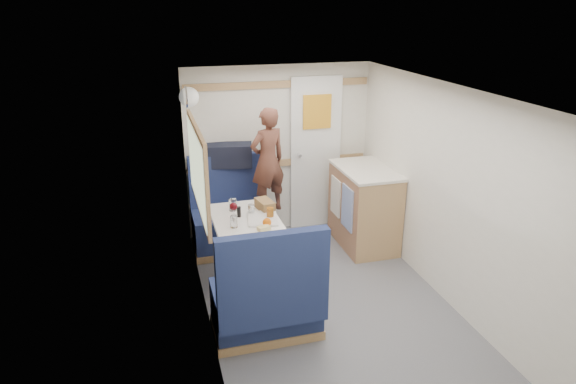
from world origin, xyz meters
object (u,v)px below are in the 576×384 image
object	(u,v)px
tray	(263,219)
tumbler_left	(234,222)
bench_near	(267,305)
person	(268,161)
beer_glass	(270,213)
bread_loaf	(265,205)
wine_glass	(233,207)
pepper_grinder	(239,212)
dome_light	(189,97)
dinette_table	(246,233)
galley_counter	(364,207)
orange_fruit	(267,222)
cheese_block	(264,228)
bench_far	(232,223)
tumbler_right	(251,210)
duffel_bag	(228,155)
tumbler_mid	(233,205)

from	to	relation	value
tray	tumbler_left	distance (m)	0.31
bench_near	person	xyz separation A→B (m)	(0.40, 1.64, 0.73)
beer_glass	bread_loaf	distance (m)	0.22
wine_glass	pepper_grinder	distance (m)	0.10
bench_near	dome_light	distance (m)	2.28
pepper_grinder	dinette_table	bearing A→B (deg)	-45.03
galley_counter	tumbler_left	xyz separation A→B (m)	(-1.61, -0.72, 0.31)
tumbler_left	bread_loaf	world-z (taller)	tumbler_left
dinette_table	tray	bearing A→B (deg)	-25.30
tray	orange_fruit	distance (m)	0.21
cheese_block	bench_near	bearing A→B (deg)	-100.46
bench_far	bread_loaf	world-z (taller)	bench_far
tray	cheese_block	world-z (taller)	cheese_block
tray	beer_glass	size ratio (longest dim) A/B	3.41
pepper_grinder	beer_glass	bearing A→B (deg)	-22.05
dinette_table	tumbler_right	xyz separation A→B (m)	(0.07, 0.08, 0.20)
duffel_bag	cheese_block	distance (m)	1.49
dome_light	duffel_bag	distance (m)	0.88
galley_counter	person	xyz separation A→B (m)	(-1.06, 0.23, 0.57)
tray	beer_glass	distance (m)	0.09
bench_far	person	bearing A→B (deg)	-12.45
cheese_block	beer_glass	xyz separation A→B (m)	(0.13, 0.29, 0.02)
tumbler_right	beer_glass	distance (m)	0.21
person	bench_near	bearing A→B (deg)	56.16
dinette_table	cheese_block	size ratio (longest dim) A/B	8.29
duffel_bag	wine_glass	size ratio (longest dim) A/B	3.16
bench_near	tray	world-z (taller)	bench_near
tumbler_right	dome_light	bearing A→B (deg)	120.88
tumbler_left	tumbler_mid	size ratio (longest dim) A/B	0.93
duffel_bag	tumbler_right	bearing A→B (deg)	-76.77
cheese_block	tumbler_left	bearing A→B (deg)	143.56
dome_light	cheese_block	bearing A→B (deg)	-67.93
cheese_block	tumbler_right	world-z (taller)	tumbler_right
bench_near	wine_glass	world-z (taller)	bench_near
bench_near	galley_counter	xyz separation A→B (m)	(1.47, 1.41, 0.17)
dinette_table	galley_counter	xyz separation A→B (m)	(1.47, 0.55, -0.10)
tray	wine_glass	distance (m)	0.30
bench_near	pepper_grinder	size ratio (longest dim) A/B	10.28
duffel_bag	tumbler_mid	size ratio (longest dim) A/B	4.40
person	tumbler_right	world-z (taller)	person
bench_near	person	size ratio (longest dim) A/B	0.90
galley_counter	cheese_block	distance (m)	1.67
bench_near	tray	bearing A→B (deg)	79.46
person	pepper_grinder	distance (m)	0.89
beer_glass	bread_loaf	xyz separation A→B (m)	(0.00, 0.22, -0.00)
cheese_block	bench_far	bearing A→B (deg)	94.50
beer_glass	orange_fruit	bearing A→B (deg)	-110.81
wine_glass	beer_glass	world-z (taller)	wine_glass
tumbler_mid	beer_glass	size ratio (longest dim) A/B	1.14
bench_near	tray	distance (m)	0.92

